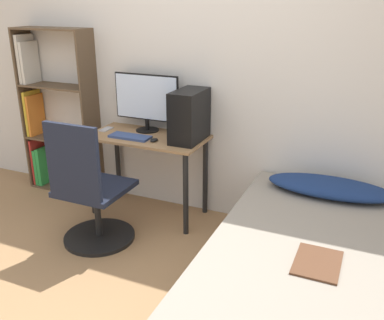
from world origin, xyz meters
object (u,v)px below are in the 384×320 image
at_px(bookshelf, 50,116).
at_px(keyboard, 130,137).
at_px(monitor, 146,100).
at_px(office_chair, 91,199).
at_px(pc_tower, 189,116).
at_px(bed, 308,279).

relative_size(bookshelf, keyboard, 4.45).
height_order(monitor, keyboard, monitor).
height_order(bookshelf, office_chair, bookshelf).
height_order(office_chair, monitor, monitor).
xyz_separation_m(keyboard, pc_tower, (0.48, 0.14, 0.20)).
distance_m(bed, monitor, 1.98).
bearing_deg(bed, keyboard, 157.86).
bearing_deg(bed, bookshelf, 161.56).
distance_m(bed, keyboard, 1.81).
distance_m(monitor, pc_tower, 0.47).
height_order(bed, keyboard, keyboard).
bearing_deg(monitor, bed, -29.59).
relative_size(monitor, keyboard, 1.72).
bearing_deg(bookshelf, monitor, 0.73).
bearing_deg(monitor, bookshelf, -179.27).
bearing_deg(bed, monitor, 150.41).
xyz_separation_m(bookshelf, office_chair, (1.00, -0.75, -0.36)).
height_order(keyboard, pc_tower, pc_tower).
height_order(monitor, pc_tower, monitor).
bearing_deg(keyboard, office_chair, -95.12).
xyz_separation_m(bed, monitor, (-1.59, 0.90, 0.76)).
bearing_deg(monitor, keyboard, -96.86).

